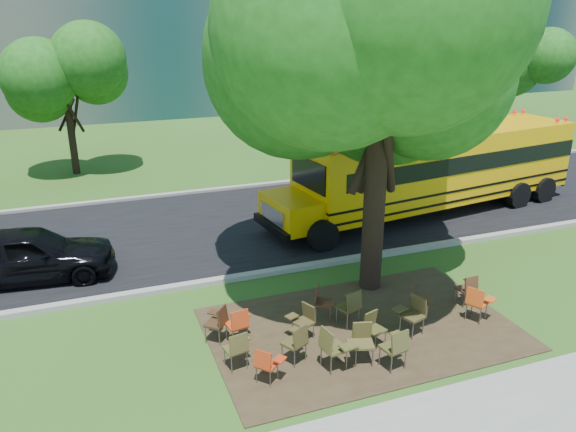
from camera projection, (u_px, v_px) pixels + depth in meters
name	position (u px, v px, depth m)	size (l,w,h in m)	color
ground	(314.00, 327.00, 13.20)	(160.00, 160.00, 0.00)	#314E18
dirt_patch	(362.00, 329.00, 13.08)	(7.00, 4.50, 0.03)	#382819
asphalt_road	(235.00, 226.00, 19.35)	(80.00, 8.00, 0.04)	black
kerb_near	(272.00, 272.00, 15.81)	(80.00, 0.25, 0.14)	gray
kerb_far	(208.00, 191.00, 22.94)	(80.00, 0.25, 0.14)	gray
bg_tree_2	(64.00, 79.00, 24.18)	(4.80, 4.80, 6.62)	black
bg_tree_3	(356.00, 55.00, 26.41)	(5.60, 5.60, 7.84)	black
bg_tree_4	(506.00, 66.00, 28.39)	(5.00, 5.00, 6.85)	black
main_tree	(382.00, 62.00, 13.09)	(7.20, 7.20, 9.49)	black
school_bus	(437.00, 166.00, 20.25)	(12.49, 4.27, 3.00)	#E4A407
chair_0	(238.00, 346.00, 11.46)	(0.60, 0.60, 0.89)	brown
chair_1	(267.00, 362.00, 11.02)	(0.69, 0.54, 0.80)	#BC3614
chair_2	(297.00, 340.00, 11.67)	(0.61, 0.73, 0.90)	#48401F
chair_3	(362.00, 339.00, 11.70)	(0.69, 0.54, 0.89)	brown
chair_4	(396.00, 345.00, 11.44)	(0.64, 0.65, 0.95)	#4C4621
chair_5	(373.00, 326.00, 12.28)	(0.55, 0.61, 0.81)	#49441F
chair_6	(413.00, 311.00, 12.73)	(0.70, 0.64, 0.94)	#453B1E
chair_7	(478.00, 301.00, 13.24)	(0.73, 0.61, 0.90)	#D75116
chair_8	(218.00, 320.00, 12.44)	(0.60, 0.76, 0.88)	#3F2616
chair_9	(304.00, 318.00, 12.56)	(0.66, 0.57, 0.84)	#483D1F
chair_10	(322.00, 300.00, 13.35)	(0.56, 0.71, 0.85)	#4D2C1B
chair_11	(351.00, 304.00, 13.02)	(0.65, 0.71, 0.95)	#47421E
chair_12	(418.00, 296.00, 13.40)	(0.65, 0.82, 0.96)	#3E2A16
chair_13	(468.00, 287.00, 13.98)	(0.56, 0.52, 0.85)	#512E1D
chair_14	(333.00, 345.00, 11.40)	(0.65, 0.65, 0.97)	#4F4B22
chair_15	(239.00, 322.00, 12.34)	(0.60, 0.61, 0.89)	#CE4016
black_car	(28.00, 254.00, 15.23)	(1.81, 4.51, 1.54)	black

